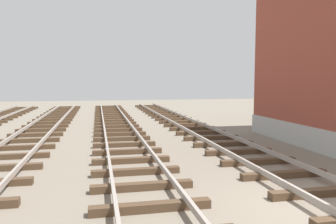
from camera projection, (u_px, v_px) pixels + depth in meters
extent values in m
plane|color=slate|center=(316.00, 211.00, 6.80)|extent=(80.00, 80.00, 0.00)
cube|color=#4C3826|center=(320.00, 193.00, 7.66)|extent=(2.50, 0.24, 0.18)
cube|color=#4C3826|center=(284.00, 175.00, 9.12)|extent=(2.50, 0.24, 0.18)
cube|color=#4C3826|center=(258.00, 162.00, 10.59)|extent=(2.50, 0.24, 0.18)
cube|color=#4C3826|center=(239.00, 152.00, 12.05)|extent=(2.50, 0.24, 0.18)
cube|color=#4C3826|center=(223.00, 144.00, 13.51)|extent=(2.50, 0.24, 0.18)
cube|color=#4C3826|center=(211.00, 138.00, 14.98)|extent=(2.50, 0.24, 0.18)
cube|color=#4C3826|center=(201.00, 133.00, 16.44)|extent=(2.50, 0.24, 0.18)
cube|color=#4C3826|center=(192.00, 129.00, 17.91)|extent=(2.50, 0.24, 0.18)
cube|color=#4C3826|center=(185.00, 125.00, 19.37)|extent=(2.50, 0.24, 0.18)
cube|color=#4C3826|center=(179.00, 122.00, 20.84)|extent=(2.50, 0.24, 0.18)
cube|color=#4C3826|center=(174.00, 119.00, 22.30)|extent=(2.50, 0.24, 0.18)
cube|color=#4C3826|center=(169.00, 117.00, 23.76)|extent=(2.50, 0.24, 0.18)
cube|color=#4C3826|center=(165.00, 115.00, 25.23)|extent=(2.50, 0.24, 0.18)
cube|color=#4C3826|center=(161.00, 113.00, 26.69)|extent=(2.50, 0.24, 0.18)
cube|color=#4C3826|center=(158.00, 111.00, 28.16)|extent=(2.50, 0.24, 0.18)
cube|color=#4C3826|center=(155.00, 110.00, 29.62)|extent=(2.50, 0.24, 0.18)
cube|color=#4C3826|center=(152.00, 108.00, 31.09)|extent=(2.50, 0.24, 0.18)
cube|color=#4C3826|center=(150.00, 107.00, 32.55)|extent=(2.50, 0.24, 0.18)
cube|color=#4C3826|center=(147.00, 106.00, 34.01)|extent=(2.50, 0.24, 0.18)
cube|color=#9E9389|center=(313.00, 199.00, 6.76)|extent=(0.08, 57.13, 0.14)
cube|color=#4C3826|center=(151.00, 207.00, 6.77)|extent=(2.50, 0.24, 0.18)
cube|color=#4C3826|center=(142.00, 186.00, 8.10)|extent=(2.50, 0.24, 0.18)
cube|color=#4C3826|center=(136.00, 172.00, 9.42)|extent=(2.50, 0.24, 0.18)
cube|color=#4C3826|center=(131.00, 160.00, 10.75)|extent=(2.50, 0.24, 0.18)
cube|color=#4C3826|center=(127.00, 152.00, 12.07)|extent=(2.50, 0.24, 0.18)
cube|color=#4C3826|center=(124.00, 145.00, 13.40)|extent=(2.50, 0.24, 0.18)
cube|color=#4C3826|center=(122.00, 139.00, 14.72)|extent=(2.50, 0.24, 0.18)
cube|color=#4C3826|center=(120.00, 134.00, 16.05)|extent=(2.50, 0.24, 0.18)
cube|color=#4C3826|center=(118.00, 130.00, 17.37)|extent=(2.50, 0.24, 0.18)
cube|color=#4C3826|center=(117.00, 127.00, 18.70)|extent=(2.50, 0.24, 0.18)
cube|color=#4C3826|center=(115.00, 124.00, 20.02)|extent=(2.50, 0.24, 0.18)
cube|color=#4C3826|center=(114.00, 121.00, 21.35)|extent=(2.50, 0.24, 0.18)
cube|color=#4C3826|center=(113.00, 119.00, 22.67)|extent=(2.50, 0.24, 0.18)
cube|color=#4C3826|center=(112.00, 116.00, 24.00)|extent=(2.50, 0.24, 0.18)
cube|color=#4C3826|center=(112.00, 115.00, 25.32)|extent=(2.50, 0.24, 0.18)
cube|color=#4C3826|center=(111.00, 113.00, 26.65)|extent=(2.50, 0.24, 0.18)
cube|color=#4C3826|center=(110.00, 111.00, 27.97)|extent=(2.50, 0.24, 0.18)
cube|color=#4C3826|center=(110.00, 110.00, 29.30)|extent=(2.50, 0.24, 0.18)
cube|color=#4C3826|center=(109.00, 109.00, 30.62)|extent=(2.50, 0.24, 0.18)
cube|color=#4C3826|center=(109.00, 108.00, 31.95)|extent=(2.50, 0.24, 0.18)
cube|color=#4C3826|center=(108.00, 106.00, 33.27)|extent=(2.50, 0.24, 0.18)
cube|color=#9E9389|center=(117.00, 216.00, 5.95)|extent=(0.08, 57.13, 0.14)
cube|color=#9E9389|center=(195.00, 209.00, 6.25)|extent=(0.08, 57.13, 0.14)
cube|color=#4C3826|center=(11.00, 156.00, 11.31)|extent=(2.50, 0.24, 0.18)
cube|color=#4C3826|center=(21.00, 148.00, 12.82)|extent=(2.50, 0.24, 0.18)
cube|color=#4C3826|center=(29.00, 141.00, 14.32)|extent=(2.50, 0.24, 0.18)
cube|color=#4C3826|center=(36.00, 135.00, 15.83)|extent=(2.50, 0.24, 0.18)
cube|color=#4C3826|center=(41.00, 130.00, 17.33)|extent=(2.50, 0.24, 0.18)
cube|color=#4C3826|center=(46.00, 126.00, 18.83)|extent=(2.50, 0.24, 0.18)
cube|color=#4C3826|center=(49.00, 123.00, 20.34)|extent=(2.50, 0.24, 0.18)
cube|color=#4C3826|center=(53.00, 120.00, 21.84)|extent=(2.50, 0.24, 0.18)
cube|color=#4C3826|center=(56.00, 117.00, 23.35)|extent=(2.50, 0.24, 0.18)
cube|color=#4C3826|center=(58.00, 115.00, 24.85)|extent=(2.50, 0.24, 0.18)
cube|color=#4C3826|center=(60.00, 113.00, 26.35)|extent=(2.50, 0.24, 0.18)
cube|color=#4C3826|center=(62.00, 111.00, 27.86)|extent=(2.50, 0.24, 0.18)
cube|color=#4C3826|center=(64.00, 110.00, 29.36)|extent=(2.50, 0.24, 0.18)
cube|color=#4C3826|center=(66.00, 109.00, 30.86)|extent=(2.50, 0.24, 0.18)
cube|color=#4C3826|center=(67.00, 107.00, 32.37)|extent=(2.50, 0.24, 0.18)
cube|color=#4C3826|center=(4.00, 115.00, 24.84)|extent=(2.50, 0.24, 0.18)
cube|color=#4C3826|center=(9.00, 113.00, 26.20)|extent=(2.50, 0.24, 0.18)
cube|color=#4C3826|center=(13.00, 112.00, 27.56)|extent=(2.50, 0.24, 0.18)
cube|color=#4C3826|center=(17.00, 110.00, 28.91)|extent=(2.50, 0.24, 0.18)
cube|color=#4C3826|center=(21.00, 109.00, 30.27)|extent=(2.50, 0.24, 0.18)
cube|color=#4C3826|center=(24.00, 108.00, 31.63)|extent=(2.50, 0.24, 0.18)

